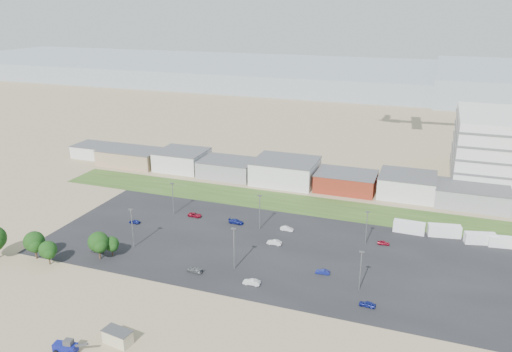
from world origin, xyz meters
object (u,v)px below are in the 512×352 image
at_px(parked_car_5, 135,222).
at_px(parked_car_6, 236,222).
at_px(parked_car_2, 367,304).
at_px(parked_car_3, 195,270).
at_px(parked_car_7, 274,242).
at_px(portable_shed, 118,337).
at_px(telehandler, 65,346).
at_px(parked_car_8, 384,243).
at_px(parked_car_11, 287,229).
at_px(parked_car_9, 195,215).
at_px(parked_car_10, 98,250).
at_px(parked_car_1, 323,272).
at_px(parked_car_13, 252,282).
at_px(box_trailer_a, 409,227).

distance_m(parked_car_5, parked_car_6, 29.66).
xyz_separation_m(parked_car_2, parked_car_3, (-40.81, 0.52, -0.02)).
xyz_separation_m(parked_car_3, parked_car_7, (13.46, 20.16, 0.07)).
xyz_separation_m(portable_shed, parked_car_2, (42.42, 28.24, -0.82)).
height_order(telehandler, parked_car_5, telehandler).
bearing_deg(parked_car_8, parked_car_11, 85.17).
xyz_separation_m(parked_car_8, parked_car_9, (-55.48, -0.52, 0.03)).
height_order(telehandler, parked_car_8, telehandler).
height_order(parked_car_7, parked_car_10, parked_car_7).
distance_m(parked_car_1, parked_car_13, 17.46).
bearing_deg(parked_car_11, parked_car_7, 177.50).
distance_m(telehandler, parked_car_6, 63.99).
bearing_deg(parked_car_10, parked_car_7, -60.34).
height_order(box_trailer_a, parked_car_13, box_trailer_a).
bearing_deg(parked_car_6, telehandler, 174.83).
bearing_deg(parked_car_2, parked_car_11, -133.68).
relative_size(telehandler, parked_car_9, 1.67).
bearing_deg(parked_car_9, parked_car_11, -89.05).
xyz_separation_m(box_trailer_a, parked_car_1, (-17.61, -30.64, -1.03)).
distance_m(parked_car_1, parked_car_9, 47.97).
xyz_separation_m(parked_car_2, parked_car_8, (-0.03, 30.55, -0.05)).
bearing_deg(parked_car_13, parked_car_8, 136.32).
xyz_separation_m(parked_car_2, parked_car_13, (-26.03, -0.17, 0.06)).
height_order(parked_car_2, parked_car_9, parked_car_2).
height_order(parked_car_5, parked_car_13, parked_car_13).
distance_m(portable_shed, parked_car_8, 72.48).
relative_size(parked_car_9, parked_car_13, 1.05).
xyz_separation_m(parked_car_8, parked_car_11, (-26.64, -0.46, 0.06)).
height_order(parked_car_3, parked_car_5, parked_car_3).
bearing_deg(parked_car_8, telehandler, 136.45).
bearing_deg(parked_car_5, parked_car_13, 62.22).
height_order(box_trailer_a, parked_car_1, box_trailer_a).
bearing_deg(parked_car_1, portable_shed, -43.48).
bearing_deg(box_trailer_a, parked_car_9, -168.49).
xyz_separation_m(telehandler, parked_car_2, (49.82, 33.82, -0.85)).
bearing_deg(parked_car_10, parked_car_13, -87.33).
height_order(parked_car_5, parked_car_6, parked_car_6).
bearing_deg(parked_car_7, parked_car_3, -34.72).
bearing_deg(parked_car_1, box_trailer_a, 145.19).
relative_size(parked_car_6, parked_car_9, 1.07).
bearing_deg(parked_car_3, parked_car_2, 94.97).
height_order(parked_car_1, parked_car_10, parked_car_1).
xyz_separation_m(portable_shed, parked_car_6, (0.46, 57.92, -0.77)).
height_order(parked_car_6, parked_car_9, parked_car_6).
bearing_deg(portable_shed, parked_car_5, 127.90).
height_order(portable_shed, parked_car_7, portable_shed).
xyz_separation_m(telehandler, parked_car_10, (-18.94, 34.85, -0.91)).
bearing_deg(parked_car_13, parked_car_2, 86.94).
xyz_separation_m(parked_car_6, parked_car_13, (15.93, -29.85, 0.01)).
distance_m(parked_car_3, parked_car_6, 29.18).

